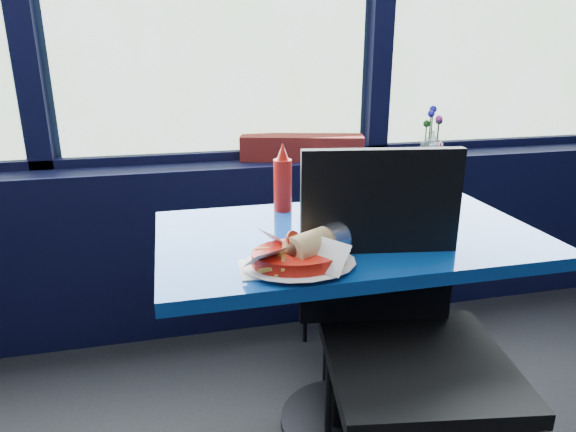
# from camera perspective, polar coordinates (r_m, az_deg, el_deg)

# --- Properties ---
(window_sill) EXTENTS (5.00, 0.26, 0.80)m
(window_sill) POSITION_cam_1_polar(r_m,az_deg,el_deg) (2.50, -6.89, -3.08)
(window_sill) COLOR black
(window_sill) RESTS_ON ground
(near_table) EXTENTS (1.20, 0.70, 0.75)m
(near_table) POSITION_cam_1_polar(r_m,az_deg,el_deg) (1.72, 6.53, -7.44)
(near_table) COLOR black
(near_table) RESTS_ON ground
(chair_near_front) EXTENTS (0.54, 0.55, 1.05)m
(chair_near_front) POSITION_cam_1_polar(r_m,az_deg,el_deg) (1.47, 12.45, -10.96)
(chair_near_front) COLOR black
(chair_near_front) RESTS_ON ground
(chair_near_back) EXTENTS (0.38, 0.39, 0.84)m
(chair_near_back) POSITION_cam_1_polar(r_m,az_deg,el_deg) (2.09, 8.02, -5.24)
(chair_near_back) COLOR black
(chair_near_back) RESTS_ON ground
(planter_box) EXTENTS (0.59, 0.29, 0.11)m
(planter_box) POSITION_cam_1_polar(r_m,az_deg,el_deg) (2.43, 1.54, 7.62)
(planter_box) COLOR maroon
(planter_box) RESTS_ON window_sill
(flower_vase) EXTENTS (0.13, 0.14, 0.24)m
(flower_vase) POSITION_cam_1_polar(r_m,az_deg,el_deg) (2.63, 15.74, 8.13)
(flower_vase) COLOR silver
(flower_vase) RESTS_ON window_sill
(food_basket) EXTENTS (0.29, 0.28, 0.10)m
(food_basket) POSITION_cam_1_polar(r_m,az_deg,el_deg) (1.37, 1.51, -4.33)
(food_basket) COLOR red
(food_basket) RESTS_ON near_table
(ketchup_bottle) EXTENTS (0.07, 0.07, 0.24)m
(ketchup_bottle) POSITION_cam_1_polar(r_m,az_deg,el_deg) (1.82, -0.59, 3.90)
(ketchup_bottle) COLOR red
(ketchup_bottle) RESTS_ON near_table
(soda_cup) EXTENTS (0.08, 0.08, 0.25)m
(soda_cup) POSITION_cam_1_polar(r_m,az_deg,el_deg) (1.89, 15.22, 2.40)
(soda_cup) COLOR #110D97
(soda_cup) RESTS_ON near_table
(napkin) EXTENTS (0.14, 0.14, 0.00)m
(napkin) POSITION_cam_1_polar(r_m,az_deg,el_deg) (1.37, -2.63, -5.85)
(napkin) COLOR white
(napkin) RESTS_ON near_table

